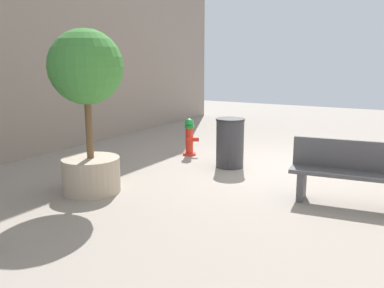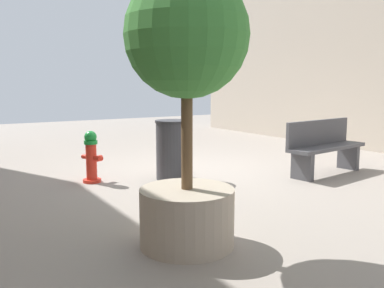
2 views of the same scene
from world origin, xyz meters
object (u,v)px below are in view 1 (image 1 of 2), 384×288
Objects in this scene: bench_near at (352,172)px; trash_bin at (230,143)px; fire_hydrant at (190,137)px; planter_tree at (87,94)px.

trash_bin reaches higher than bench_near.
bench_near is 2.69m from trash_bin.
bench_near is at bearing 156.75° from trash_bin.
fire_hydrant is 0.85× the size of trash_bin.
trash_bin is at bearing -116.69° from planter_tree.
planter_tree is at bearing 88.78° from fire_hydrant.
planter_tree reaches higher than trash_bin.
trash_bin reaches higher than fire_hydrant.
fire_hydrant is at bearing -91.22° from planter_tree.
bench_near reaches higher than fire_hydrant.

